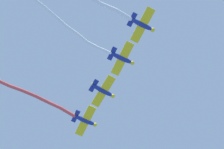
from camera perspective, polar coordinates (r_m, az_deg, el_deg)
The scene contains 6 objects.
airplane_lead at distance 82.81m, azimuth 4.36°, elevation 7.12°, with size 7.47×6.19×1.97m.
airplane_left_wing at distance 84.72m, azimuth 1.46°, elevation 2.34°, with size 7.51×6.16×1.97m.
smoke_trail_left_wing at distance 85.47m, azimuth -8.08°, elevation 8.66°, with size 21.36×19.35×5.05m.
airplane_right_wing at distance 86.84m, azimuth -1.27°, elevation -2.35°, with size 7.29×6.32×1.97m.
airplane_slot at distance 90.23m, azimuth -3.84°, elevation -6.60°, with size 7.51×6.16×1.97m.
smoke_trail_slot at distance 90.44m, azimuth -11.81°, elevation -2.74°, with size 12.64×19.43×2.79m.
Camera 1 is at (27.67, -0.40, 2.92)m, focal length 63.84 mm.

